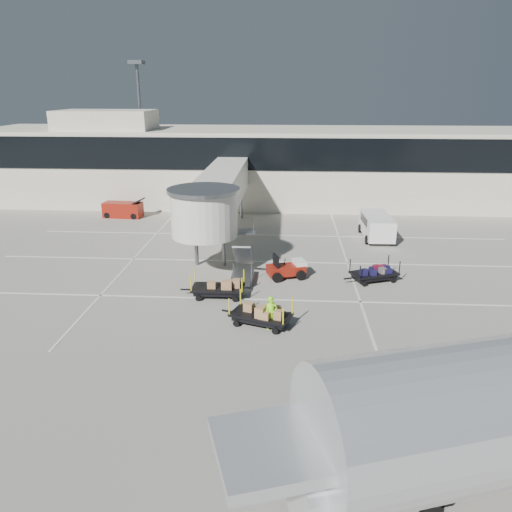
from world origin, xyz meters
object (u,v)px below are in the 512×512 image
(baggage_tug, at_px, (287,269))
(ground_worker, at_px, (271,313))
(minivan, at_px, (376,224))
(box_cart_near, at_px, (262,315))
(box_cart_far, at_px, (217,288))
(belt_loader, at_px, (123,210))
(suitcase_cart, at_px, (374,274))

(baggage_tug, relative_size, ground_worker, 1.50)
(minivan, bearing_deg, box_cart_near, -118.91)
(baggage_tug, distance_m, ground_worker, 7.73)
(box_cart_far, xyz_separation_m, belt_loader, (-12.03, 19.29, 0.19))
(box_cart_far, relative_size, ground_worker, 2.13)
(box_cart_far, bearing_deg, ground_worker, -50.23)
(suitcase_cart, distance_m, box_cart_far, 10.62)
(suitcase_cart, xyz_separation_m, box_cart_near, (-7.15, -6.89, 0.08))
(box_cart_near, relative_size, ground_worker, 2.17)
(belt_loader, bearing_deg, box_cart_far, -52.59)
(minivan, distance_m, belt_loader, 24.59)
(box_cart_near, height_order, ground_worker, ground_worker)
(baggage_tug, height_order, ground_worker, ground_worker)
(box_cart_far, bearing_deg, minivan, 48.25)
(belt_loader, bearing_deg, box_cart_near, -51.37)
(baggage_tug, xyz_separation_m, minivan, (7.56, 9.98, 0.60))
(box_cart_near, xyz_separation_m, ground_worker, (0.53, -0.48, 0.33))
(belt_loader, bearing_deg, minivan, -8.09)
(baggage_tug, xyz_separation_m, suitcase_cart, (5.80, -0.31, -0.09))
(box_cart_near, height_order, box_cart_far, box_cart_near)
(suitcase_cart, relative_size, belt_loader, 0.91)
(baggage_tug, distance_m, box_cart_far, 5.59)
(ground_worker, relative_size, belt_loader, 0.45)
(ground_worker, bearing_deg, box_cart_near, 121.60)
(box_cart_near, bearing_deg, ground_worker, -22.48)
(box_cart_near, relative_size, belt_loader, 0.97)
(suitcase_cart, xyz_separation_m, ground_worker, (-6.61, -7.37, 0.41))
(box_cart_near, bearing_deg, belt_loader, 142.78)
(baggage_tug, height_order, belt_loader, belt_loader)
(baggage_tug, relative_size, box_cart_far, 0.71)
(belt_loader, bearing_deg, baggage_tug, -38.47)
(ground_worker, distance_m, belt_loader, 28.10)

